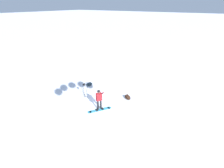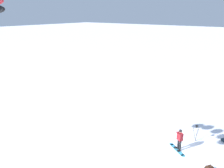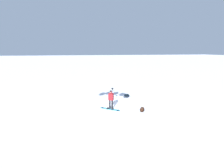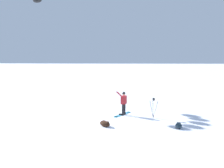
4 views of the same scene
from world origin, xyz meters
name	(u,v)px [view 3 (image 3 of 4)]	position (x,y,z in m)	size (l,w,h in m)	color
ground_plane	(116,106)	(0.00, 0.00, 0.00)	(300.00, 300.00, 0.00)	white
snowboarder	(111,98)	(-0.46, 0.52, 0.99)	(0.75, 0.48, 1.66)	black
snowboard	(110,109)	(-0.53, 0.62, 0.02)	(1.18, 1.53, 0.10)	teal
gear_bag_large	(142,109)	(-1.52, -1.86, 0.16)	(0.79, 0.69, 0.31)	black
camera_tripod	(112,92)	(1.50, -0.02, 0.95)	(0.55, 0.44, 1.32)	#262628
gear_bag_small	(127,95)	(2.65, -1.86, 0.15)	(0.52, 0.68, 0.28)	#192833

